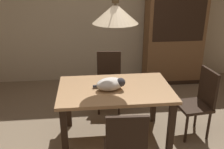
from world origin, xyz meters
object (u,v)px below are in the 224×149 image
Objects in this scene: chair_near_front at (125,149)px; pendant_lamp at (115,13)px; cat_sleeping at (111,84)px; hutch_bookcase at (174,38)px; chair_far_back at (109,78)px; chair_right_side at (199,100)px; dining_table at (115,95)px.

pendant_lamp is (0.00, 0.88, 1.15)m from chair_near_front.
cat_sleeping is 0.22× the size of hutch_bookcase.
chair_far_back is 1.42m from chair_right_side.
chair_right_side is 0.50× the size of hutch_bookcase.
chair_far_back is at bearing 86.17° from cat_sleeping.
hutch_bookcase is at bearing 63.33° from chair_near_front.
dining_table is 1.08× the size of pendant_lamp.
hutch_bookcase is (1.42, 1.90, 0.06)m from cat_sleeping.
chair_near_front is 0.89m from cat_sleeping.
hutch_bookcase is (0.24, 1.85, 0.38)m from chair_right_side.
chair_far_back is 2.32× the size of cat_sleeping.
chair_far_back and chair_near_front have the same top height.
chair_far_back is (0.01, 0.88, -0.14)m from dining_table.
pendant_lamp is at bearing -126.42° from hutch_bookcase.
chair_right_side is at bearing 38.08° from chair_near_front.
chair_right_side reaches higher than dining_table.
chair_near_front is (-0.00, -0.88, -0.14)m from dining_table.
hutch_bookcase is (1.37, 2.73, 0.38)m from chair_near_front.
chair_near_front is (-0.01, -1.76, 0.00)m from chair_far_back.
dining_table is 1.51× the size of chair_near_front.
cat_sleeping is (-0.05, -0.04, 0.18)m from dining_table.
cat_sleeping is (-1.18, -0.05, 0.32)m from chair_right_side.
cat_sleeping is 2.37m from hutch_bookcase.
chair_near_front is at bearing -141.92° from chair_right_side.
chair_near_front reaches higher than dining_table.
pendant_lamp is at bearing 74.29° from dining_table.
pendant_lamp is at bearing 39.60° from cat_sleeping.
chair_near_front is 3.08m from hutch_bookcase.
chair_far_back reaches higher than cat_sleeping.
cat_sleeping is 0.84m from pendant_lamp.
chair_far_back is 1.72m from hutch_bookcase.
hutch_bookcase is at bearing 82.56° from chair_right_side.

